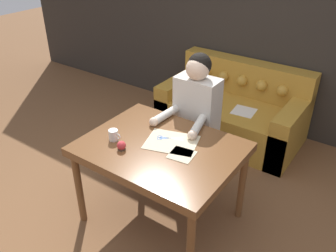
# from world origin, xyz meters

# --- Properties ---
(ground_plane) EXTENTS (16.00, 16.00, 0.00)m
(ground_plane) POSITION_xyz_m (0.00, 0.00, 0.00)
(ground_plane) COLOR brown
(wall_back) EXTENTS (8.00, 0.06, 2.60)m
(wall_back) POSITION_xyz_m (0.00, 2.24, 1.30)
(wall_back) COLOR #2D2823
(wall_back) RESTS_ON ground_plane
(dining_table) EXTENTS (1.22, 0.95, 0.76)m
(dining_table) POSITION_xyz_m (0.05, 0.15, 0.69)
(dining_table) COLOR brown
(dining_table) RESTS_ON ground_plane
(couch) EXTENTS (1.61, 0.90, 0.85)m
(couch) POSITION_xyz_m (-0.08, 1.79, 0.30)
(couch) COLOR #B7842D
(couch) RESTS_ON ground_plane
(person) EXTENTS (0.46, 0.60, 1.32)m
(person) POSITION_xyz_m (-0.01, 0.78, 0.67)
(person) COLOR #33281E
(person) RESTS_ON ground_plane
(pattern_paper_main) EXTENTS (0.48, 0.42, 0.00)m
(pattern_paper_main) POSITION_xyz_m (0.09, 0.24, 0.77)
(pattern_paper_main) COLOR beige
(pattern_paper_main) RESTS_ON dining_table
(pattern_paper_offcut) EXTENTS (0.21, 0.20, 0.00)m
(pattern_paper_offcut) POSITION_xyz_m (0.25, 0.14, 0.77)
(pattern_paper_offcut) COLOR beige
(pattern_paper_offcut) RESTS_ON dining_table
(scissors) EXTENTS (0.21, 0.15, 0.01)m
(scissors) POSITION_xyz_m (0.02, 0.25, 0.77)
(scissors) COLOR silver
(scissors) RESTS_ON dining_table
(mug) EXTENTS (0.11, 0.08, 0.09)m
(mug) POSITION_xyz_m (-0.31, -0.00, 0.81)
(mug) COLOR silver
(mug) RESTS_ON dining_table
(pin_cushion) EXTENTS (0.07, 0.07, 0.07)m
(pin_cushion) POSITION_xyz_m (-0.17, -0.07, 0.80)
(pin_cushion) COLOR #4C3828
(pin_cushion) RESTS_ON dining_table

